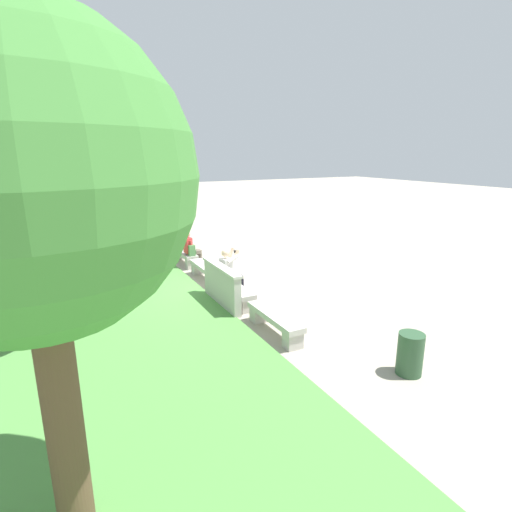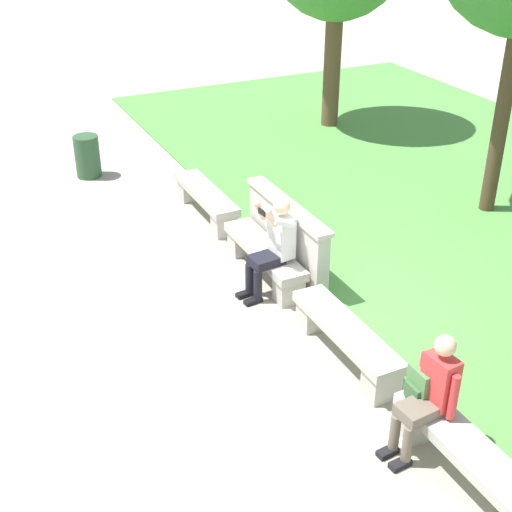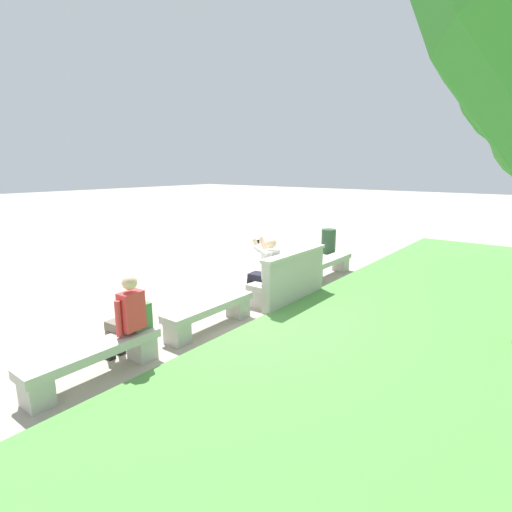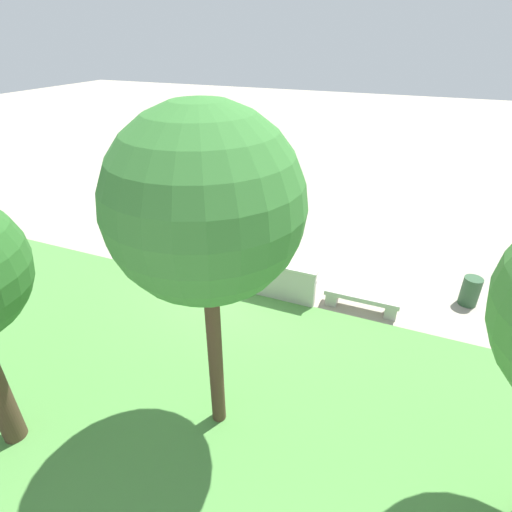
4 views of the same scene
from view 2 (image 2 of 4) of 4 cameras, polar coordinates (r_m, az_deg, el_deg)
The scene contains 10 objects.
ground_plane at distance 8.97m, azimuth 3.58°, elevation -4.57°, with size 80.00×80.00×0.00m, color #A89E8C.
bench_main at distance 11.29m, azimuth -4.01°, elevation 4.57°, with size 1.79×0.40×0.45m.
bench_near at distance 9.60m, azimuth 0.65°, elevation -0.03°, with size 1.79×0.40×0.45m.
bench_mid at distance 8.08m, azimuth 7.20°, elevation -6.46°, with size 1.79×0.40×0.45m.
bench_far at distance 6.86m, azimuth 16.71°, elevation -15.31°, with size 1.79×0.40×0.45m.
backrest_wall_with_plaque at distance 9.63m, azimuth 2.47°, elevation 1.54°, with size 2.01×0.24×1.01m.
person_photographer at distance 9.02m, azimuth 1.43°, elevation 1.13°, with size 0.50×0.75×1.32m.
person_distant at distance 6.87m, azimuth 13.75°, elevation -10.55°, with size 0.48×0.69×1.26m.
backpack at distance 7.02m, azimuth 13.16°, elevation -9.97°, with size 0.28×0.24×0.43m.
trash_bin at distance 13.10m, azimuth -13.34°, elevation 7.77°, with size 0.44×0.44×0.75m, color #2D5133.
Camera 2 is at (6.48, -3.74, 4.96)m, focal length 50.00 mm.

